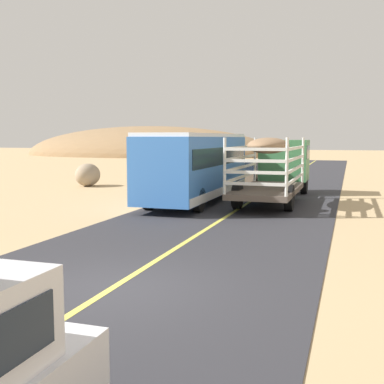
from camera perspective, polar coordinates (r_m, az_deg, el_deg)
ground_plane at (r=10.16m, az=-9.17°, el=-11.05°), size 240.00×240.00×0.00m
road_surface at (r=10.16m, az=-9.17°, el=-10.99°), size 8.00×120.00×0.02m
road_centre_line at (r=10.16m, az=-9.17°, el=-10.93°), size 0.16×117.60×0.00m
livestock_truck at (r=24.98m, az=10.08°, el=3.40°), size 2.53×9.70×3.02m
bus at (r=23.09m, az=0.59°, el=3.15°), size 2.54×10.00×3.21m
car_far at (r=33.49m, az=6.47°, el=2.29°), size 1.80×4.40×1.46m
boulder_mid_field at (r=31.43m, az=-12.07°, el=1.97°), size 1.45×1.92×1.43m
boulder_far_horizon at (r=42.33m, az=-1.96°, el=2.82°), size 1.06×1.24×0.89m
distant_hill at (r=86.58m, az=-5.20°, el=4.29°), size 45.89×25.64×10.21m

